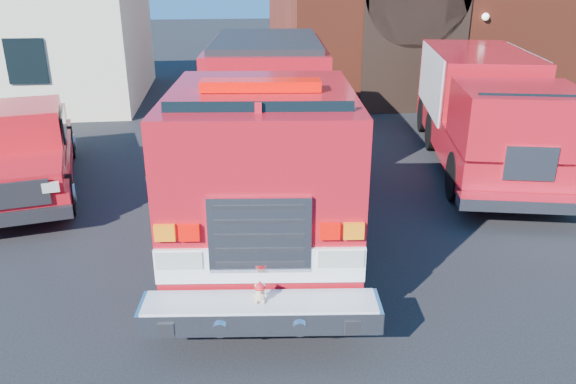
{
  "coord_description": "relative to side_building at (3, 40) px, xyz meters",
  "views": [
    {
      "loc": [
        -1.0,
        -9.59,
        4.66
      ],
      "look_at": [
        0.0,
        -1.2,
        1.3
      ],
      "focal_mm": 35.0,
      "sensor_mm": 36.0,
      "label": 1
    }
  ],
  "objects": [
    {
      "name": "ground",
      "position": [
        9.0,
        -13.0,
        -2.2
      ],
      "size": [
        100.0,
        100.0,
        0.0
      ],
      "primitive_type": "plane",
      "color": "black",
      "rests_on": "ground"
    },
    {
      "name": "parking_stripe_near",
      "position": [
        15.5,
        -12.0,
        -2.2
      ],
      "size": [
        0.12,
        3.0,
        0.01
      ],
      "primitive_type": "cube",
      "color": "#DBB90B",
      "rests_on": "ground"
    },
    {
      "name": "parking_stripe_mid",
      "position": [
        15.5,
        -9.0,
        -2.2
      ],
      "size": [
        0.12,
        3.0,
        0.01
      ],
      "primitive_type": "cube",
      "color": "#DBB90B",
      "rests_on": "ground"
    },
    {
      "name": "parking_stripe_far",
      "position": [
        15.5,
        -6.0,
        -2.2
      ],
      "size": [
        0.12,
        3.0,
        0.01
      ],
      "primitive_type": "cube",
      "color": "#DBB90B",
      "rests_on": "ground"
    },
    {
      "name": "side_building",
      "position": [
        0.0,
        0.0,
        0.0
      ],
      "size": [
        10.2,
        8.2,
        4.35
      ],
      "color": "beige",
      "rests_on": "ground"
    },
    {
      "name": "fire_engine",
      "position": [
        8.87,
        -11.41,
        -0.55
      ],
      "size": [
        3.85,
        10.57,
        3.19
      ],
      "color": "black",
      "rests_on": "ground"
    },
    {
      "name": "pickup_truck",
      "position": [
        3.45,
        -9.97,
        -1.28
      ],
      "size": [
        3.41,
        6.31,
        1.96
      ],
      "color": "black",
      "rests_on": "ground"
    },
    {
      "name": "secondary_truck",
      "position": [
        14.59,
        -9.33,
        -0.76
      ],
      "size": [
        4.23,
        8.51,
        2.65
      ],
      "color": "black",
      "rests_on": "ground"
    }
  ]
}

